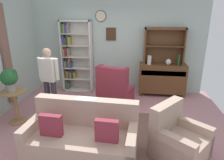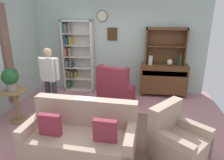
# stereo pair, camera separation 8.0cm
# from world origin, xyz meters

# --- Properties ---
(ground_plane) EXTENTS (5.40, 4.60, 0.02)m
(ground_plane) POSITION_xyz_m (0.00, 0.00, -0.01)
(ground_plane) COLOR #B27A7F
(wall_back) EXTENTS (5.00, 0.09, 2.80)m
(wall_back) POSITION_xyz_m (-0.00, 2.13, 1.41)
(wall_back) COLOR #ADC1B7
(wall_back) RESTS_ON ground_plane
(area_rug) EXTENTS (2.46, 1.83, 0.01)m
(area_rug) POSITION_xyz_m (0.20, -0.30, 0.00)
(area_rug) COLOR brown
(area_rug) RESTS_ON ground_plane
(bookshelf) EXTENTS (0.90, 0.30, 2.10)m
(bookshelf) POSITION_xyz_m (-1.25, 1.94, 1.05)
(bookshelf) COLOR silver
(bookshelf) RESTS_ON ground_plane
(sideboard) EXTENTS (1.30, 0.45, 0.92)m
(sideboard) POSITION_xyz_m (1.33, 1.86, 0.51)
(sideboard) COLOR brown
(sideboard) RESTS_ON ground_plane
(sideboard_hutch) EXTENTS (1.10, 0.26, 1.00)m
(sideboard_hutch) POSITION_xyz_m (1.33, 1.97, 1.56)
(sideboard_hutch) COLOR brown
(sideboard_hutch) RESTS_ON sideboard
(vase_tall) EXTENTS (0.11, 0.11, 0.25)m
(vase_tall) POSITION_xyz_m (0.94, 1.78, 1.05)
(vase_tall) COLOR beige
(vase_tall) RESTS_ON sideboard
(vase_round) EXTENTS (0.15, 0.15, 0.17)m
(vase_round) POSITION_xyz_m (1.46, 1.79, 1.01)
(vase_round) COLOR beige
(vase_round) RESTS_ON sideboard
(bottle_wine) EXTENTS (0.07, 0.07, 0.30)m
(bottle_wine) POSITION_xyz_m (1.72, 1.77, 1.07)
(bottle_wine) COLOR #194223
(bottle_wine) RESTS_ON sideboard
(couch_floral) EXTENTS (1.84, 0.93, 0.90)m
(couch_floral) POSITION_xyz_m (-0.24, -0.98, 0.31)
(couch_floral) COLOR tan
(couch_floral) RESTS_ON ground_plane
(armchair_floral) EXTENTS (1.08, 1.07, 0.88)m
(armchair_floral) POSITION_xyz_m (1.33, -0.81, 0.29)
(armchair_floral) COLOR tan
(armchair_floral) RESTS_ON ground_plane
(wingback_chair) EXTENTS (0.97, 0.98, 1.05)m
(wingback_chair) POSITION_xyz_m (0.06, 1.05, 0.38)
(wingback_chair) COLOR maroon
(wingback_chair) RESTS_ON ground_plane
(plant_stand) EXTENTS (0.52, 0.52, 0.72)m
(plant_stand) POSITION_xyz_m (-1.95, -0.14, 0.44)
(plant_stand) COLOR #997047
(plant_stand) RESTS_ON ground_plane
(potted_plant_large) EXTENTS (0.34, 0.34, 0.48)m
(potted_plant_large) POSITION_xyz_m (-2.00, -0.12, 1.00)
(potted_plant_large) COLOR gray
(potted_plant_large) RESTS_ON plant_stand
(person_reading) EXTENTS (0.53, 0.25, 1.56)m
(person_reading) POSITION_xyz_m (-1.36, 0.35, 0.91)
(person_reading) COLOR #38333D
(person_reading) RESTS_ON ground_plane
(coffee_table) EXTENTS (0.80, 0.50, 0.42)m
(coffee_table) POSITION_xyz_m (-0.22, -0.15, 0.35)
(coffee_table) COLOR brown
(coffee_table) RESTS_ON ground_plane
(book_stack) EXTENTS (0.17, 0.15, 0.06)m
(book_stack) POSITION_xyz_m (-0.11, -0.25, 0.45)
(book_stack) COLOR gold
(book_stack) RESTS_ON coffee_table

